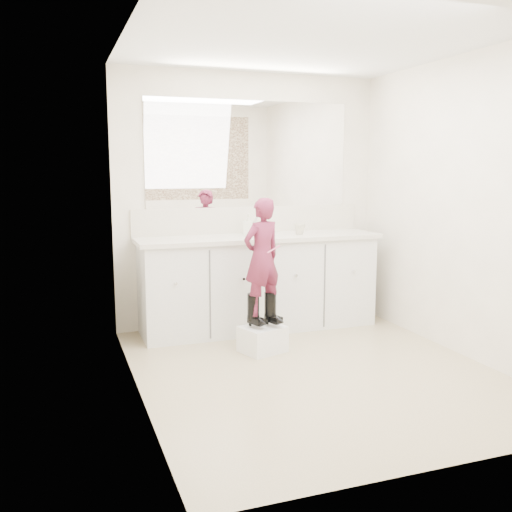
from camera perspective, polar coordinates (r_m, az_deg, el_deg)
name	(u,v)px	position (r m, az deg, el deg)	size (l,w,h in m)	color
floor	(314,371)	(4.40, 5.83, -11.33)	(3.00, 3.00, 0.00)	#8F805E
ceiling	(320,38)	(4.23, 6.37, 20.89)	(3.00, 3.00, 0.00)	white
wall_back	(249,200)	(5.53, -0.68, 5.58)	(2.60, 2.60, 0.00)	beige
wall_front	(453,234)	(2.87, 19.14, 2.07)	(2.60, 2.60, 0.00)	beige
wall_left	(134,217)	(3.77, -12.07, 3.86)	(3.00, 3.00, 0.00)	beige
wall_right	(464,207)	(4.85, 20.12, 4.59)	(3.00, 3.00, 0.00)	beige
vanity_cabinet	(259,284)	(5.37, 0.29, -2.85)	(2.20, 0.55, 0.85)	silver
countertop	(259,238)	(5.29, 0.35, 1.84)	(2.28, 0.58, 0.04)	beige
backsplash	(250,220)	(5.53, -0.63, 3.66)	(2.28, 0.03, 0.25)	beige
mirror	(250,154)	(5.51, -0.65, 10.15)	(2.00, 0.02, 1.00)	white
dot_panel	(457,138)	(2.87, 19.48, 11.06)	(2.00, 0.01, 1.20)	#472819
faucet	(254,228)	(5.43, -0.25, 2.77)	(0.08, 0.08, 0.10)	silver
cup	(300,229)	(5.39, 4.38, 2.70)	(0.11, 0.11, 0.10)	beige
soap_bottle	(248,225)	(5.29, -0.77, 3.15)	(0.09, 0.09, 0.20)	silver
step_stool	(263,339)	(4.77, 0.67, -8.31)	(0.34, 0.28, 0.21)	white
boot_left	(253,310)	(4.70, -0.28, -5.45)	(0.10, 0.19, 0.28)	black
boot_right	(270,309)	(4.75, 1.44, -5.29)	(0.10, 0.19, 0.28)	black
toddler	(262,257)	(4.63, 0.59, -0.09)	(0.35, 0.23, 0.96)	#A83362
toothbrush	(274,249)	(4.57, 1.77, 0.67)	(0.01, 0.01, 0.14)	#D75379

